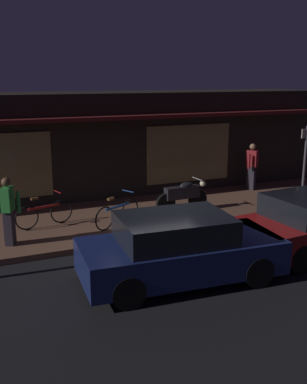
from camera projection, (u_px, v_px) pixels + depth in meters
name	position (u px, v px, depth m)	size (l,w,h in m)	color
ground_plane	(165.00, 257.00, 10.63)	(60.00, 60.00, 0.00)	black
sidewalk_slab	(122.00, 219.00, 13.29)	(18.00, 4.00, 0.15)	brown
storefront_building	(89.00, 145.00, 15.88)	(18.00, 3.30, 3.60)	black
motorcycle	(183.00, 195.00, 13.70)	(1.70, 0.55, 0.97)	black
bicycle_parked	(118.00, 213.00, 12.32)	(1.50, 0.79, 0.91)	black
bicycle_extra	(44.00, 214.00, 12.30)	(1.62, 0.53, 0.91)	black
person_photographer	(8.00, 210.00, 10.82)	(0.59, 0.44, 1.67)	#28232D
person_bystander	(252.00, 166.00, 16.23)	(0.57, 0.44, 1.67)	#28232D
sign_post	(305.00, 157.00, 15.13)	(0.44, 0.09, 2.40)	#47474C
parked_car_near	(179.00, 249.00, 9.25)	(4.22, 2.05, 1.42)	black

